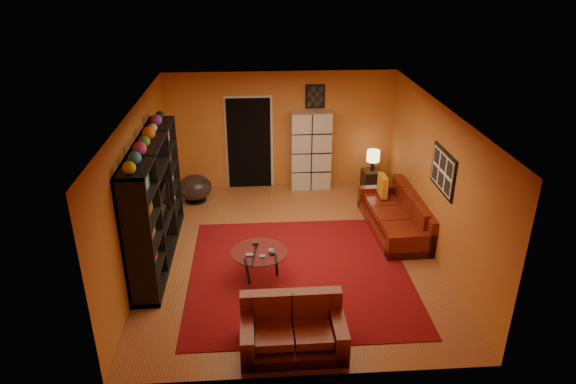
{
  "coord_description": "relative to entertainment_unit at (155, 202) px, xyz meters",
  "views": [
    {
      "loc": [
        -0.57,
        -7.86,
        4.76
      ],
      "look_at": [
        -0.03,
        0.1,
        1.12
      ],
      "focal_mm": 32.0,
      "sensor_mm": 36.0,
      "label": 1
    }
  ],
  "objects": [
    {
      "name": "wall_left",
      "position": [
        -0.23,
        0.0,
        0.25
      ],
      "size": [
        0.0,
        6.0,
        6.0
      ],
      "primitive_type": "plane",
      "rotation": [
        1.57,
        0.0,
        1.57
      ],
      "color": "#B86828",
      "rests_on": "floor"
    },
    {
      "name": "wall_art_back",
      "position": [
        3.02,
        2.98,
        1.0
      ],
      "size": [
        0.42,
        0.03,
        0.52
      ],
      "primitive_type": "cube",
      "color": "black",
      "rests_on": "wall_back"
    },
    {
      "name": "ceiling",
      "position": [
        2.27,
        0.0,
        1.55
      ],
      "size": [
        6.0,
        6.0,
        0.0
      ],
      "primitive_type": "plane",
      "rotation": [
        3.14,
        0.0,
        0.0
      ],
      "color": "white",
      "rests_on": "wall_back"
    },
    {
      "name": "wall_art_right",
      "position": [
        4.75,
        -0.3,
        0.55
      ],
      "size": [
        0.03,
        1.0,
        0.7
      ],
      "primitive_type": "cube",
      "color": "black",
      "rests_on": "wall_right"
    },
    {
      "name": "wall_right",
      "position": [
        4.78,
        0.0,
        0.25
      ],
      "size": [
        0.0,
        6.0,
        6.0
      ],
      "primitive_type": "plane",
      "rotation": [
        1.57,
        0.0,
        -1.57
      ],
      "color": "#B86828",
      "rests_on": "floor"
    },
    {
      "name": "tv",
      "position": [
        0.05,
        -0.04,
        -0.04
      ],
      "size": [
        1.0,
        0.13,
        0.58
      ],
      "primitive_type": "imported",
      "rotation": [
        0.0,
        0.0,
        1.57
      ],
      "color": "black",
      "rests_on": "entertainment_unit"
    },
    {
      "name": "rug",
      "position": [
        2.38,
        -0.7,
        -1.04
      ],
      "size": [
        3.6,
        3.6,
        0.01
      ],
      "primitive_type": "cube",
      "color": "#590A0F",
      "rests_on": "floor"
    },
    {
      "name": "floor",
      "position": [
        2.27,
        0.0,
        -1.05
      ],
      "size": [
        6.0,
        6.0,
        0.0
      ],
      "primitive_type": "plane",
      "color": "brown",
      "rests_on": "ground"
    },
    {
      "name": "entertainment_unit",
      "position": [
        0.0,
        0.0,
        0.0
      ],
      "size": [
        0.45,
        3.0,
        2.1
      ],
      "primitive_type": "cube",
      "color": "black",
      "rests_on": "floor"
    },
    {
      "name": "loveseat",
      "position": [
        2.13,
        -2.42,
        -0.76
      ],
      "size": [
        1.39,
        0.84,
        0.85
      ],
      "rotation": [
        0.0,
        0.0,
        1.58
      ],
      "color": "#54130B",
      "rests_on": "rug"
    },
    {
      "name": "bowl_chair",
      "position": [
        0.4,
        2.23,
        -0.74
      ],
      "size": [
        0.71,
        0.71,
        0.58
      ],
      "color": "black",
      "rests_on": "floor"
    },
    {
      "name": "wall_front",
      "position": [
        2.27,
        -3.0,
        0.25
      ],
      "size": [
        6.0,
        0.0,
        6.0
      ],
      "primitive_type": "plane",
      "rotation": [
        -1.57,
        0.0,
        0.0
      ],
      "color": "#B86828",
      "rests_on": "floor"
    },
    {
      "name": "storage_cabinet",
      "position": [
        2.93,
        2.8,
        -0.17
      ],
      "size": [
        0.89,
        0.41,
        1.76
      ],
      "primitive_type": "cube",
      "rotation": [
        0.0,
        0.0,
        0.02
      ],
      "color": "beige",
      "rests_on": "floor"
    },
    {
      "name": "sofa",
      "position": [
        4.41,
        0.68,
        -0.77
      ],
      "size": [
        1.0,
        2.25,
        0.85
      ],
      "rotation": [
        0.0,
        0.0,
        0.04
      ],
      "color": "#54130B",
      "rests_on": "rug"
    },
    {
      "name": "table_lamp",
      "position": [
        4.27,
        2.47,
        -0.22
      ],
      "size": [
        0.28,
        0.28,
        0.47
      ],
      "color": "black",
      "rests_on": "side_table"
    },
    {
      "name": "throw_pillow",
      "position": [
        4.22,
        1.36,
        -0.42
      ],
      "size": [
        0.12,
        0.42,
        0.42
      ],
      "primitive_type": "cube",
      "color": "orange",
      "rests_on": "sofa"
    },
    {
      "name": "wall_back",
      "position": [
        2.27,
        3.0,
        0.25
      ],
      "size": [
        6.0,
        0.0,
        6.0
      ],
      "primitive_type": "plane",
      "rotation": [
        1.57,
        0.0,
        0.0
      ],
      "color": "#B86828",
      "rests_on": "floor"
    },
    {
      "name": "coffee_table",
      "position": [
        1.72,
        -0.73,
        -0.63
      ],
      "size": [
        0.92,
        0.92,
        0.46
      ],
      "rotation": [
        0.0,
        0.0,
        -0.25
      ],
      "color": "silver",
      "rests_on": "floor"
    },
    {
      "name": "doorway",
      "position": [
        1.57,
        2.96,
        -0.03
      ],
      "size": [
        0.95,
        0.1,
        2.04
      ],
      "primitive_type": "cube",
      "color": "black",
      "rests_on": "floor"
    },
    {
      "name": "side_table",
      "position": [
        4.27,
        2.47,
        -0.8
      ],
      "size": [
        0.43,
        0.43,
        0.5
      ],
      "primitive_type": "cube",
      "rotation": [
        0.0,
        0.0,
        0.09
      ],
      "color": "black",
      "rests_on": "floor"
    }
  ]
}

